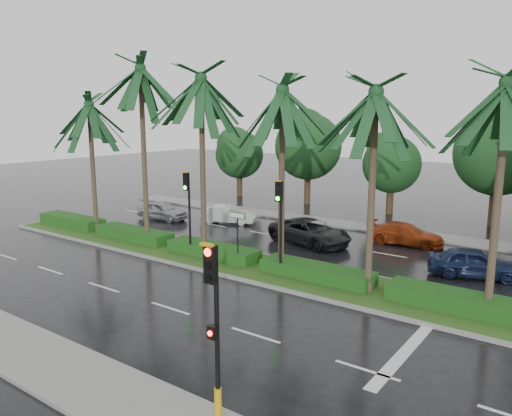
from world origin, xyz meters
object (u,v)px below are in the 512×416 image
Objects in this scene: car_darkgrey at (310,232)px; signal_median_left at (188,201)px; car_white at (228,214)px; car_blue at (474,263)px; signal_near at (214,324)px; car_silver at (162,211)px; street_sign at (237,225)px; car_red at (406,234)px.

signal_median_left is at bearing 162.97° from car_darkgrey.
car_blue is at bearing -120.01° from car_white.
signal_near reaches higher than car_silver.
street_sign is 10.94m from car_blue.
car_silver is 16.51m from car_red.
signal_near reaches higher than street_sign.
car_silver is at bearing 143.90° from signal_median_left.
signal_near is at bearing -44.09° from signal_median_left.
car_blue reaches higher than car_silver.
car_silver is 0.74× the size of car_darkgrey.
street_sign is 10.22m from car_white.
car_blue is at bearing 80.61° from signal_near.
street_sign is 0.52× the size of car_darkgrey.
car_blue is (4.50, -3.84, 0.07)m from car_red.
car_silver is (-8.18, 5.96, -2.36)m from signal_median_left.
car_darkgrey is 5.41m from car_red.
car_white is at bearing 128.08° from signal_near.
car_darkgrey is 1.26× the size of car_blue.
signal_near reaches higher than car_darkgrey.
car_silver is at bearing 103.63° from car_darkgrey.
car_blue is at bearing -83.10° from car_darkgrey.
signal_near is 1.10× the size of car_blue.
car_darkgrey is (7.18, -1.51, 0.08)m from car_white.
street_sign is at bearing 101.41° from car_blue.
car_blue is at bearing -136.49° from car_red.
car_blue is (9.00, -0.83, -0.02)m from car_darkgrey.
car_white is at bearing 64.28° from car_blue.
car_silver is at bearing 95.56° from car_red.
car_white is 7.34m from car_darkgrey.
signal_near is at bearing 153.14° from car_blue.
car_darkgrey reaches higher than car_blue.
car_darkgrey is at bearing 117.80° from car_red.
signal_median_left is 1.68× the size of street_sign.
car_white is at bearing 91.33° from car_red.
signal_near is 24.06m from car_silver.
signal_near is 19.15m from car_red.
car_white is 0.89× the size of car_red.
signal_near is at bearing -163.67° from car_white.
car_red is 1.05× the size of car_blue.
car_blue is (20.68, -0.54, 0.04)m from car_silver.
car_darkgrey is 1.20× the size of car_red.
street_sign is 6.26m from car_darkgrey.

